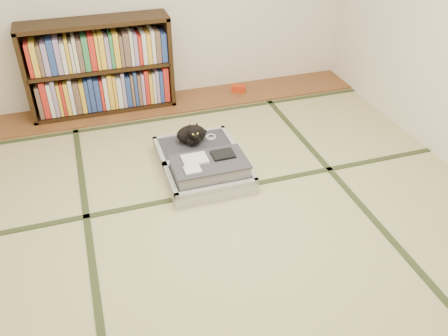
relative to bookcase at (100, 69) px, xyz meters
name	(u,v)px	position (x,y,z in m)	size (l,w,h in m)	color
floor	(232,224)	(0.67, -2.07, -0.45)	(4.50, 4.50, 0.00)	tan
wood_strip	(172,103)	(0.67, -0.07, -0.44)	(4.00, 0.50, 0.02)	brown
red_item	(239,88)	(1.43, -0.04, -0.40)	(0.15, 0.09, 0.07)	#B72D0E
room_shell	(235,23)	(0.67, -2.07, 1.01)	(4.50, 4.50, 4.50)	white
tatami_borders	(213,184)	(0.67, -1.57, -0.45)	(4.00, 4.50, 0.01)	#2D381E
bookcase	(100,69)	(0.00, 0.00, 0.00)	(1.40, 0.32, 0.92)	black
suitcase	(204,165)	(0.65, -1.40, -0.36)	(0.66, 0.88, 0.26)	silver
cat	(192,134)	(0.63, -1.11, -0.24)	(0.29, 0.30, 0.24)	black
cable_coil	(211,137)	(0.81, -1.07, -0.31)	(0.09, 0.09, 0.02)	white
hanger	(210,193)	(0.62, -1.68, -0.44)	(0.44, 0.25, 0.01)	black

